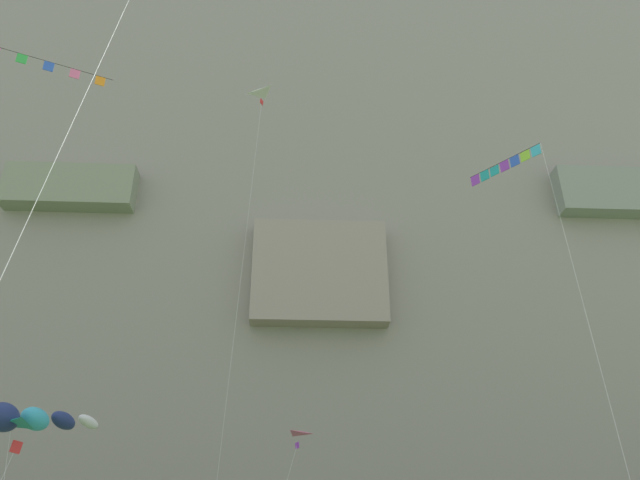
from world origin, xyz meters
name	(u,v)px	position (x,y,z in m)	size (l,w,h in m)	color
cliff_face	(315,254)	(0.01, 59.02, 33.63)	(180.00, 24.58, 67.28)	gray
kite_banner_low_center	(29,105)	(-11.13, 12.00, 15.54)	(3.93, 3.09, 17.71)	black
kite_delta_upper_left	(263,116)	(-4.71, 29.35, 29.33)	(2.16, 4.92, 30.66)	white
kite_banner_upper_right	(511,181)	(5.98, 15.78, 15.64)	(2.08, 5.66, 16.79)	black
kite_windsock_mid_right	(32,419)	(-12.01, 19.76, 7.15)	(2.74, 5.95, 7.97)	navy
kite_delta_front_field	(292,449)	(-2.30, 30.11, 7.76)	(2.55, 6.70, 8.12)	pink
kite_delta_far_right	(29,447)	(-11.63, 18.99, 6.04)	(2.05, 2.75, 6.23)	teal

